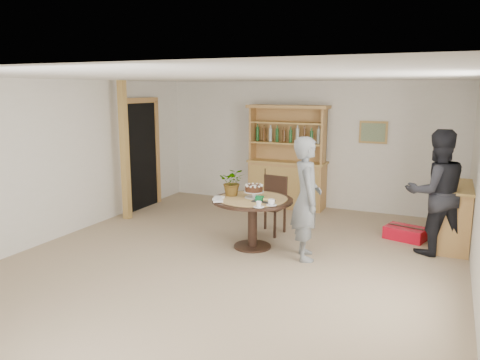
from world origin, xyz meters
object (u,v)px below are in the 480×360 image
at_px(sideboard, 452,215).
at_px(dining_table, 253,208).
at_px(adult_person, 436,192).
at_px(dining_chair, 272,201).
at_px(teen_boy, 306,199).
at_px(red_suitcase, 406,233).
at_px(hutch, 287,173).

xyz_separation_m(sideboard, dining_table, (-2.72, -1.33, 0.13)).
bearing_deg(adult_person, dining_chair, -27.00).
bearing_deg(sideboard, teen_boy, -142.50).
bearing_deg(red_suitcase, adult_person, -35.33).
relative_size(sideboard, adult_person, 0.70).
relative_size(teen_boy, adult_person, 0.95).
xyz_separation_m(dining_chair, adult_person, (2.47, 0.02, 0.37)).
height_order(dining_table, adult_person, adult_person).
relative_size(sideboard, teen_boy, 0.73).
bearing_deg(hutch, dining_table, -82.88).
relative_size(hutch, teen_boy, 1.19).
bearing_deg(red_suitcase, teen_boy, -114.13).
relative_size(hutch, dining_table, 1.70).
distance_m(dining_chair, red_suitcase, 2.17).
xyz_separation_m(hutch, sideboard, (3.04, -1.24, -0.22)).
height_order(dining_table, dining_chair, dining_chair).
height_order(hutch, dining_table, hutch).
height_order(sideboard, teen_boy, teen_boy).
bearing_deg(red_suitcase, hutch, 168.96).
bearing_deg(teen_boy, dining_chair, 18.93).
height_order(teen_boy, red_suitcase, teen_boy).
height_order(hutch, sideboard, hutch).
bearing_deg(dining_table, dining_chair, 89.37).
distance_m(sideboard, adult_person, 0.69).
xyz_separation_m(hutch, dining_chair, (0.33, -1.75, -0.15)).
bearing_deg(red_suitcase, sideboard, 14.01).
relative_size(teen_boy, red_suitcase, 2.51).
xyz_separation_m(hutch, dining_table, (0.32, -2.57, -0.08)).
height_order(sideboard, dining_table, sideboard).
bearing_deg(teen_boy, dining_table, 60.07).
bearing_deg(adult_person, sideboard, -143.98).
relative_size(dining_table, red_suitcase, 1.75).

